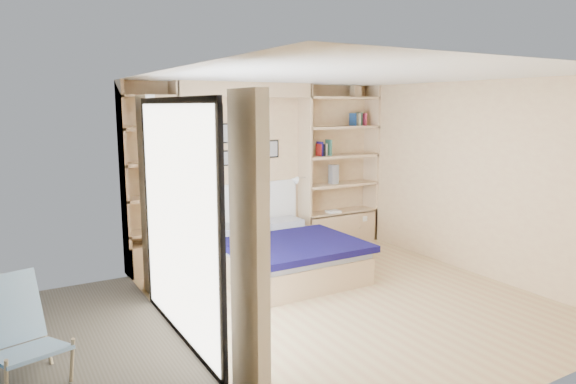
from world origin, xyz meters
TOP-DOWN VIEW (x-y plane):
  - ground at (0.00, 0.00)m, footprint 4.50×4.50m
  - room_shell at (-0.39, 1.52)m, footprint 4.50×4.50m
  - bed at (-0.21, 1.20)m, footprint 1.64×2.05m
  - photo_gallery at (-0.45, 2.22)m, footprint 1.48×0.02m
  - reading_lamps at (-0.30, 2.00)m, footprint 1.92×0.12m
  - shelf_decor at (1.02, 2.07)m, footprint 3.50×0.23m
  - deck_chair at (-3.32, -0.06)m, footprint 0.70×0.93m

SIDE VIEW (x-z plane):
  - ground at x=0.00m, z-range 0.00..0.00m
  - bed at x=-0.21m, z-range -0.27..0.80m
  - deck_chair at x=-3.32m, z-range -0.02..0.82m
  - room_shell at x=-0.39m, z-range -1.17..3.33m
  - reading_lamps at x=-0.30m, z-range 1.03..1.17m
  - photo_gallery at x=-0.45m, z-range 1.19..2.01m
  - shelf_decor at x=1.02m, z-range 0.65..2.68m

